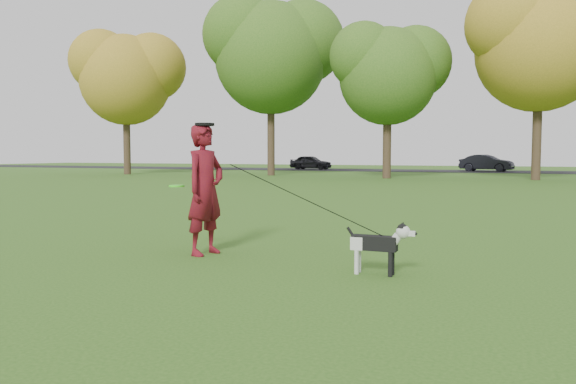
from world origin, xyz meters
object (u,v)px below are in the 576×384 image
at_px(man, 205,189).
at_px(dog, 380,242).
at_px(car_left, 311,162).
at_px(car_mid, 486,163).

relative_size(man, dog, 2.19).
relative_size(car_left, car_mid, 0.91).
height_order(dog, car_left, car_left).
bearing_deg(dog, car_left, 110.53).
bearing_deg(car_mid, car_left, 102.84).
xyz_separation_m(man, car_mid, (2.29, 39.89, -0.27)).
height_order(car_left, car_mid, car_mid).
relative_size(dog, car_mid, 0.22).
distance_m(dog, car_left, 43.06).
relative_size(man, car_mid, 0.47).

